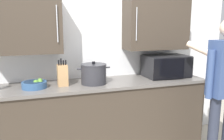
{
  "coord_description": "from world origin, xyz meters",
  "views": [
    {
      "loc": [
        -0.68,
        -1.64,
        1.59
      ],
      "look_at": [
        0.15,
        0.89,
        1.08
      ],
      "focal_mm": 36.81,
      "sensor_mm": 36.0,
      "label": 1
    }
  ],
  "objects_px": {
    "fruit_bowl": "(35,84)",
    "person_figure": "(224,83)",
    "knife_block": "(63,75)",
    "microwave_oven": "(164,66)",
    "stock_pot": "(94,74)"
  },
  "relations": [
    {
      "from": "microwave_oven",
      "to": "stock_pot",
      "type": "height_order",
      "value": "microwave_oven"
    },
    {
      "from": "stock_pot",
      "to": "person_figure",
      "type": "xyz_separation_m",
      "value": [
        1.24,
        -0.68,
        -0.04
      ]
    },
    {
      "from": "microwave_oven",
      "to": "person_figure",
      "type": "xyz_separation_m",
      "value": [
        0.26,
        -0.75,
        -0.07
      ]
    },
    {
      "from": "microwave_oven",
      "to": "fruit_bowl",
      "type": "xyz_separation_m",
      "value": [
        -1.63,
        -0.06,
        -0.1
      ]
    },
    {
      "from": "fruit_bowl",
      "to": "knife_block",
      "type": "height_order",
      "value": "knife_block"
    },
    {
      "from": "microwave_oven",
      "to": "stock_pot",
      "type": "distance_m",
      "value": 0.98
    },
    {
      "from": "knife_block",
      "to": "person_figure",
      "type": "bearing_deg",
      "value": -24.3
    },
    {
      "from": "knife_block",
      "to": "fruit_bowl",
      "type": "bearing_deg",
      "value": -175.64
    },
    {
      "from": "fruit_bowl",
      "to": "person_figure",
      "type": "height_order",
      "value": "person_figure"
    },
    {
      "from": "fruit_bowl",
      "to": "knife_block",
      "type": "distance_m",
      "value": 0.31
    },
    {
      "from": "fruit_bowl",
      "to": "microwave_oven",
      "type": "bearing_deg",
      "value": 2.03
    },
    {
      "from": "microwave_oven",
      "to": "stock_pot",
      "type": "xyz_separation_m",
      "value": [
        -0.98,
        -0.07,
        -0.02
      ]
    },
    {
      "from": "microwave_oven",
      "to": "person_figure",
      "type": "distance_m",
      "value": 0.8
    },
    {
      "from": "microwave_oven",
      "to": "knife_block",
      "type": "height_order",
      "value": "knife_block"
    },
    {
      "from": "person_figure",
      "to": "microwave_oven",
      "type": "bearing_deg",
      "value": 109.32
    }
  ]
}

